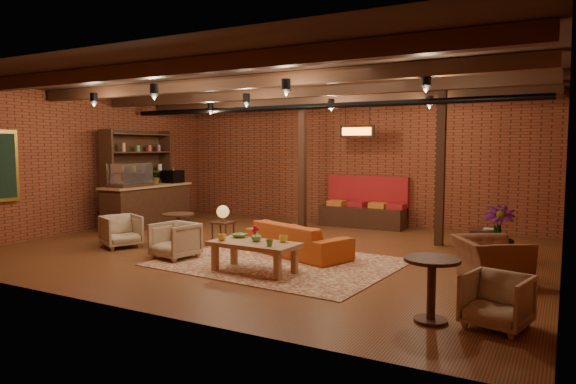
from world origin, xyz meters
The scene contains 28 objects.
floor centered at (0.00, 0.00, 0.00)m, with size 10.00×10.00×0.00m, color #412710.
ceiling centered at (0.00, 0.00, 3.20)m, with size 10.00×8.00×0.02m, color black.
wall_back centered at (0.00, 4.00, 1.60)m, with size 10.00×0.02×3.20m, color brown.
wall_front centered at (0.00, -4.00, 1.60)m, with size 10.00×0.02×3.20m, color brown.
wall_left centered at (-5.00, 0.00, 1.60)m, with size 0.02×8.00×3.20m, color brown.
wall_right centered at (5.00, 0.00, 1.60)m, with size 0.02×8.00×3.20m, color brown.
ceiling_beams centered at (0.00, 0.00, 3.08)m, with size 9.80×6.40×0.22m, color black, non-canonical shape.
ceiling_pipe centered at (0.00, 1.60, 2.85)m, with size 0.12×0.12×9.60m, color black.
post_left centered at (-0.60, 2.60, 1.60)m, with size 0.16×0.16×3.20m, color black.
post_right centered at (2.80, 2.00, 1.60)m, with size 0.16×0.16×3.20m, color black.
service_counter centered at (-4.10, 1.00, 0.80)m, with size 0.80×2.50×1.60m, color black, non-canonical shape.
plant_counter centered at (-4.00, 1.20, 1.22)m, with size 0.35×0.39×0.30m, color #337F33.
shelving_hutch centered at (-4.50, 1.10, 1.20)m, with size 0.52×2.00×2.40m, color black, non-canonical shape.
banquette centered at (0.60, 3.55, 0.50)m, with size 2.10×0.70×1.00m, color maroon, non-canonical shape.
service_sign centered at (0.60, 3.10, 2.35)m, with size 0.86×0.06×0.30m, color orange.
ceiling_spotlights centered at (0.00, 0.00, 2.86)m, with size 6.40×4.40×0.28m, color black, non-canonical shape.
rug centered at (0.74, -0.92, 0.01)m, with size 3.86×2.95×0.01m, color maroon.
sofa centered at (0.76, -0.26, 0.31)m, with size 2.09×0.82×0.61m, color #AA4517.
coffee_table centered at (0.72, -1.69, 0.43)m, with size 1.44×0.76×0.74m.
side_table_lamp centered at (-1.05, -0.05, 0.61)m, with size 0.41×0.41×0.81m.
round_table_left centered at (-1.75, -0.60, 0.45)m, with size 0.63×0.63×0.66m.
armchair_a centered at (-2.68, -1.21, 0.35)m, with size 0.68×0.64×0.70m, color beige.
armchair_b centered at (-1.05, -1.50, 0.35)m, with size 0.69×0.65×0.71m, color beige.
armchair_right centered at (4.09, -0.55, 0.44)m, with size 1.00×0.65×0.87m, color brown.
side_table_book centered at (3.76, 1.13, 0.48)m, with size 0.54×0.54×0.54m.
round_table_right centered at (3.73, -2.70, 0.49)m, with size 0.63×0.63×0.74m.
armchair_far centered at (4.40, -2.53, 0.33)m, with size 0.64×0.60×0.66m, color beige.
plant_tall centered at (4.01, 0.98, 1.45)m, with size 1.62×1.62×2.90m, color #4C7F4C.
Camera 1 is at (5.02, -8.44, 1.98)m, focal length 32.00 mm.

